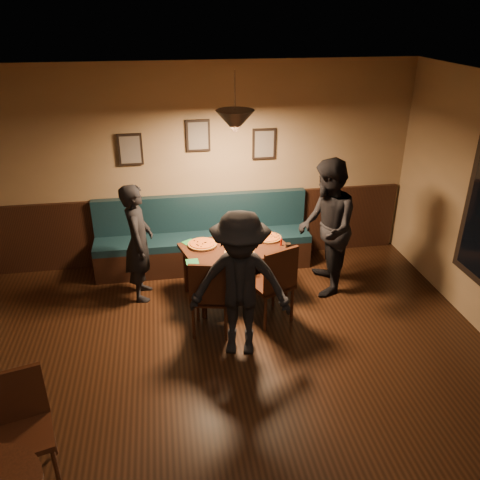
{
  "coord_description": "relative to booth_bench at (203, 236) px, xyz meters",
  "views": [
    {
      "loc": [
        -0.49,
        -3.02,
        3.43
      ],
      "look_at": [
        0.34,
        2.05,
        0.95
      ],
      "focal_mm": 36.71,
      "sensor_mm": 36.0,
      "label": 1
    }
  ],
  "objects": [
    {
      "name": "floor",
      "position": [
        0.0,
        -3.2,
        -0.5
      ],
      "size": [
        7.0,
        7.0,
        0.0
      ],
      "primitive_type": "plane",
      "color": "black",
      "rests_on": "ground"
    },
    {
      "name": "ceiling",
      "position": [
        0.0,
        -3.2,
        2.3
      ],
      "size": [
        7.0,
        7.0,
        0.0
      ],
      "primitive_type": "plane",
      "rotation": [
        3.14,
        0.0,
        0.0
      ],
      "color": "silver",
      "rests_on": "ground"
    },
    {
      "name": "wall_back",
      "position": [
        0.0,
        0.3,
        0.9
      ],
      "size": [
        6.0,
        0.0,
        6.0
      ],
      "primitive_type": "plane",
      "rotation": [
        1.57,
        0.0,
        0.0
      ],
      "color": "#8C704F",
      "rests_on": "ground"
    },
    {
      "name": "wainscot",
      "position": [
        0.0,
        0.27,
        0.0
      ],
      "size": [
        5.88,
        0.06,
        1.0
      ],
      "primitive_type": "cube",
      "color": "black",
      "rests_on": "ground"
    },
    {
      "name": "booth_bench",
      "position": [
        0.0,
        0.0,
        0.0
      ],
      "size": [
        3.0,
        0.6,
        1.0
      ],
      "primitive_type": null,
      "color": "#0F232D",
      "rests_on": "ground"
    },
    {
      "name": "picture_left",
      "position": [
        -0.9,
        0.27,
        1.2
      ],
      "size": [
        0.32,
        0.04,
        0.42
      ],
      "primitive_type": "cube",
      "color": "black",
      "rests_on": "wall_back"
    },
    {
      "name": "picture_center",
      "position": [
        0.0,
        0.27,
        1.35
      ],
      "size": [
        0.32,
        0.04,
        0.42
      ],
      "primitive_type": "cube",
      "color": "black",
      "rests_on": "wall_back"
    },
    {
      "name": "picture_right",
      "position": [
        0.9,
        0.27,
        1.2
      ],
      "size": [
        0.32,
        0.04,
        0.42
      ],
      "primitive_type": "cube",
      "color": "black",
      "rests_on": "wall_back"
    },
    {
      "name": "pendant_lamp",
      "position": [
        0.34,
        -0.8,
        1.75
      ],
      "size": [
        0.44,
        0.44,
        0.25
      ],
      "primitive_type": "cone",
      "rotation": [
        3.14,
        0.0,
        0.0
      ],
      "color": "black",
      "rests_on": "ceiling"
    },
    {
      "name": "dining_table",
      "position": [
        0.34,
        -0.8,
        -0.16
      ],
      "size": [
        1.44,
        1.12,
        0.68
      ],
      "primitive_type": "cube",
      "rotation": [
        0.0,
        0.0,
        0.26
      ],
      "color": "black",
      "rests_on": "floor"
    },
    {
      "name": "chair_near_left",
      "position": [
        -0.06,
        -1.52,
        -0.02
      ],
      "size": [
        0.5,
        0.5,
        0.96
      ],
      "primitive_type": null,
      "rotation": [
        0.0,
        0.0,
        -0.21
      ],
      "color": "black",
      "rests_on": "floor"
    },
    {
      "name": "chair_near_right",
      "position": [
        0.65,
        -1.4,
        0.0
      ],
      "size": [
        0.58,
        0.58,
        1.0
      ],
      "primitive_type": null,
      "rotation": [
        0.0,
        0.0,
        0.39
      ],
      "color": "black",
      "rests_on": "floor"
    },
    {
      "name": "diner_left",
      "position": [
        -0.86,
        -0.63,
        0.26
      ],
      "size": [
        0.39,
        0.57,
        1.52
      ],
      "primitive_type": "imported",
      "rotation": [
        0.0,
        0.0,
        1.53
      ],
      "color": "black",
      "rests_on": "floor"
    },
    {
      "name": "diner_right",
      "position": [
        1.49,
        -0.85,
        0.39
      ],
      "size": [
        0.83,
        0.98,
        1.77
      ],
      "primitive_type": "imported",
      "rotation": [
        0.0,
        0.0,
        -1.78
      ],
      "color": "black",
      "rests_on": "floor"
    },
    {
      "name": "diner_front",
      "position": [
        0.21,
        -1.93,
        0.32
      ],
      "size": [
        1.17,
        0.84,
        1.63
      ],
      "primitive_type": "imported",
      "rotation": [
        0.0,
        0.0,
        -0.24
      ],
      "color": "black",
      "rests_on": "floor"
    },
    {
      "name": "pizza_a",
      "position": [
        -0.07,
        -0.69,
        0.2
      ],
      "size": [
        0.38,
        0.38,
        0.04
      ],
      "primitive_type": "cylinder",
      "rotation": [
        0.0,
        0.0,
        -0.03
      ],
      "color": "gold",
      "rests_on": "dining_table"
    },
    {
      "name": "pizza_b",
      "position": [
        0.35,
        -1.0,
        0.2
      ],
      "size": [
        0.4,
        0.4,
        0.04
      ],
      "primitive_type": "cylinder",
      "rotation": [
        0.0,
        0.0,
        -0.1
      ],
      "color": "#CD6826",
      "rests_on": "dining_table"
    },
    {
      "name": "pizza_c",
      "position": [
        0.8,
        -0.63,
        0.2
      ],
      "size": [
        0.41,
        0.41,
        0.04
      ],
      "primitive_type": "cylinder",
      "rotation": [
        0.0,
        0.0,
        -0.29
      ],
      "color": "gold",
      "rests_on": "dining_table"
    },
    {
      "name": "soda_glass",
      "position": [
        0.94,
        -1.08,
        0.25
      ],
      "size": [
        0.08,
        0.08,
        0.14
      ],
      "primitive_type": "cylinder",
      "rotation": [
        0.0,
        0.0,
        -0.21
      ],
      "color": "black",
      "rests_on": "dining_table"
    },
    {
      "name": "tabasco_bottle",
      "position": [
        0.91,
        -0.84,
        0.24
      ],
      "size": [
        0.03,
        0.03,
        0.11
      ],
      "primitive_type": "cylinder",
      "rotation": [
        0.0,
        0.0,
        -0.4
      ],
      "color": "#9A1205",
      "rests_on": "dining_table"
    },
    {
      "name": "napkin_a",
      "position": [
        -0.22,
        -0.57,
        0.19
      ],
      "size": [
        0.22,
        0.22,
        0.01
      ],
      "primitive_type": "cube",
      "rotation": [
        0.0,
        0.0,
        0.56
      ],
      "color": "#1E7131",
      "rests_on": "dining_table"
    },
    {
      "name": "napkin_b",
      "position": [
        -0.23,
        -1.1,
        0.19
      ],
      "size": [
        0.15,
        0.15,
        0.01
      ],
      "primitive_type": "cube",
      "rotation": [
        0.0,
        0.0,
        0.04
      ],
      "color": "#1C6B37",
      "rests_on": "dining_table"
    },
    {
      "name": "cutlery_set",
      "position": [
        0.37,
        -1.18,
        0.18
      ],
      "size": [
        0.19,
        0.09,
        0.0
      ],
      "primitive_type": "cube",
      "rotation": [
        0.0,
        0.0,
        1.21
      ],
      "color": "silver",
      "rests_on": "dining_table"
    },
    {
      "name": "cafe_chair_far",
      "position": [
        -1.68,
        -3.28,
        -0.02
      ],
      "size": [
        0.51,
        0.51,
        0.95
      ],
      "primitive_type": null,
      "rotation": [
        0.0,
        0.0,
        3.4
      ],
      "color": "black",
      "rests_on": "floor"
    }
  ]
}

